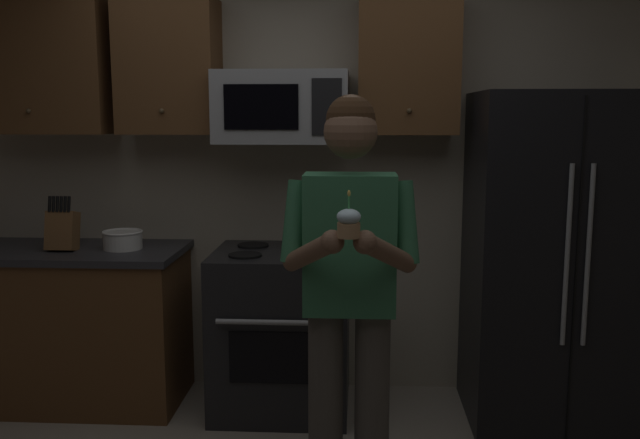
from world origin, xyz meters
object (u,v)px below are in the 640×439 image
(microwave, at_px, (282,107))
(bowl_large_white, at_px, (123,239))
(oven_range, at_px, (282,330))
(person, at_px, (350,281))
(cupcake, at_px, (349,223))
(knife_block, at_px, (62,230))
(refrigerator, at_px, (555,260))

(microwave, relative_size, bowl_large_white, 3.25)
(oven_range, relative_size, person, 0.53)
(oven_range, distance_m, cupcake, 1.58)
(oven_range, height_order, person, person)
(knife_block, xyz_separation_m, bowl_large_white, (0.33, 0.05, -0.06))
(oven_range, bearing_deg, knife_block, -178.63)
(oven_range, distance_m, bowl_large_white, 1.05)
(knife_block, distance_m, bowl_large_white, 0.34)
(refrigerator, bearing_deg, bowl_large_white, 178.53)
(cupcake, bearing_deg, person, 90.00)
(oven_range, relative_size, cupcake, 5.36)
(refrigerator, bearing_deg, oven_range, 178.50)
(person, distance_m, cupcake, 0.44)
(refrigerator, distance_m, person, 1.43)
(oven_range, distance_m, refrigerator, 1.56)
(microwave, xyz_separation_m, refrigerator, (1.50, -0.16, -0.82))
(microwave, height_order, cupcake, microwave)
(knife_block, bearing_deg, person, -29.40)
(cupcake, bearing_deg, bowl_large_white, 135.16)
(oven_range, distance_m, microwave, 1.26)
(person, height_order, cupcake, person)
(oven_range, distance_m, knife_block, 1.37)
(cupcake, bearing_deg, oven_range, 107.27)
(microwave, xyz_separation_m, cupcake, (0.40, -1.40, -0.43))
(refrigerator, bearing_deg, knife_block, 179.80)
(person, bearing_deg, knife_block, 150.60)
(bowl_large_white, xyz_separation_m, person, (1.31, -0.97, 0.02))
(cupcake, bearing_deg, knife_block, 142.61)
(microwave, bearing_deg, bowl_large_white, -173.96)
(oven_range, xyz_separation_m, bowl_large_white, (-0.91, 0.02, 0.51))
(knife_block, bearing_deg, microwave, 6.86)
(person, xyz_separation_m, cupcake, (0.00, -0.33, 0.30))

